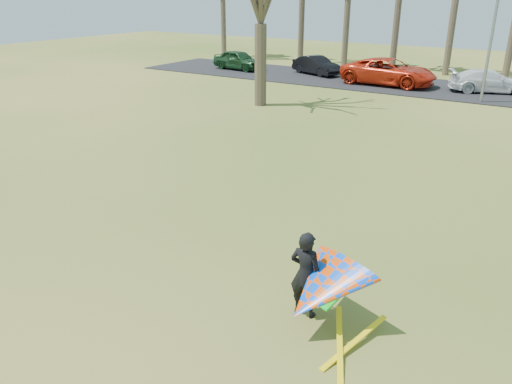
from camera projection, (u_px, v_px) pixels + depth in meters
The scene contains 8 objects.
ground at pixel (209, 264), 11.39m from camera, with size 100.00×100.00×0.00m, color #2D5913.
parking_strip at pixel (455, 90), 30.91m from camera, with size 46.00×7.00×0.06m, color black.
streetlight at pixel (498, 18), 25.82m from camera, with size 2.28×0.18×8.00m.
car_0 at pixel (239, 60), 38.41m from camera, with size 1.71×4.25×1.45m, color #17391C.
car_1 at pixel (316, 65), 36.22m from camera, with size 1.38×3.96×1.31m, color black.
car_2 at pixel (389, 72), 32.20m from camera, with size 2.78×6.03×1.67m, color red.
car_3 at pixel (489, 81), 29.94m from camera, with size 1.86×4.57×1.33m, color white.
kite_flyer at pixel (320, 287), 8.98m from camera, with size 2.13×2.39×2.02m.
Camera 1 is at (6.24, -7.80, 5.83)m, focal length 35.00 mm.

